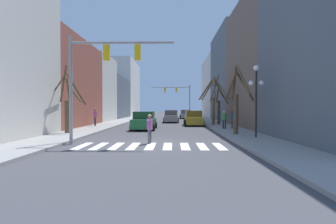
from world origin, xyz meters
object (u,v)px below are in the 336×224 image
street_tree_right_mid (219,105)px  street_lamp_right_corner (256,86)px  street_tree_left_far (238,99)px  street_tree_left_mid (213,100)px  car_at_intersection (186,114)px  pedestrian_near_right_corner (95,115)px  car_parked_left_mid (193,118)px  pedestrian_on_right_sidewalk (232,118)px  car_parked_right_near (171,117)px  traffic_signal_near (100,66)px  street_tree_left_near (68,103)px  traffic_signal_far (178,94)px  pedestrian_crossing_street (150,126)px  pedestrian_on_left_sidewalk (224,118)px  car_driving_away_lane (144,121)px

street_tree_right_mid → street_lamp_right_corner: bearing=-89.8°
street_tree_left_far → street_tree_left_mid: 10.15m
car_at_intersection → pedestrian_near_right_corner: size_ratio=2.45×
car_parked_left_mid → street_tree_right_mid: size_ratio=0.87×
pedestrian_on_right_sidewalk → car_parked_right_near: bearing=33.7°
traffic_signal_near → street_tree_left_mid: size_ratio=1.13×
street_lamp_right_corner → pedestrian_near_right_corner: bearing=142.6°
car_at_intersection → car_parked_right_near: (-2.56, -12.27, 0.03)m
car_parked_left_mid → street_tree_left_near: (-10.17, -10.24, 1.54)m
car_at_intersection → car_parked_left_mid: 18.07m
street_tree_right_mid → traffic_signal_far: bearing=101.0°
pedestrian_crossing_street → street_lamp_right_corner: bearing=-62.0°
street_tree_left_mid → street_tree_left_near: 15.47m
traffic_signal_far → street_tree_left_far: 32.46m
car_parked_right_near → car_parked_left_mid: size_ratio=0.94×
pedestrian_crossing_street → street_tree_left_mid: (5.72, 14.13, 1.90)m
car_at_intersection → traffic_signal_far: bearing=21.4°
pedestrian_on_right_sidewalk → street_tree_right_mid: (-0.13, 6.15, 1.15)m
pedestrian_on_left_sidewalk → street_tree_left_near: bearing=-103.7°
pedestrian_crossing_street → street_tree_left_near: bearing=66.1°
pedestrian_near_right_corner → traffic_signal_far: bearing=-45.3°
traffic_signal_far → pedestrian_crossing_street: (-2.38, -36.19, -3.66)m
traffic_signal_near → street_tree_left_far: traffic_signal_near is taller
car_at_intersection → pedestrian_near_right_corner: bearing=154.0°
car_parked_left_mid → street_tree_left_near: 14.51m
street_lamp_right_corner → car_driving_away_lane: size_ratio=0.97×
car_driving_away_lane → pedestrian_on_right_sidewalk: 7.96m
car_parked_left_mid → pedestrian_crossing_street: size_ratio=2.91×
car_parked_left_mid → pedestrian_on_right_sidewalk: size_ratio=2.97×
street_lamp_right_corner → street_tree_left_mid: 12.27m
traffic_signal_far → street_tree_left_far: traffic_signal_far is taller
car_parked_left_mid → street_tree_left_mid: size_ratio=0.91×
pedestrian_near_right_corner → street_tree_left_mid: (12.37, 2.17, 1.66)m
pedestrian_on_right_sidewalk → street_tree_left_far: street_tree_left_far is taller
traffic_signal_far → street_tree_right_mid: 21.68m
pedestrian_crossing_street → pedestrian_near_right_corner: pedestrian_near_right_corner is taller
car_at_intersection → street_tree_left_mid: bearing=-173.6°
street_tree_left_mid → pedestrian_on_left_sidewalk: bearing=-89.1°
traffic_signal_far → pedestrian_on_left_sidewalk: traffic_signal_far is taller
traffic_signal_near → car_parked_right_near: bearing=80.0°
street_tree_left_far → pedestrian_on_right_sidewalk: bearing=81.6°
pedestrian_on_left_sidewalk → car_at_intersection: bearing=154.9°
car_driving_away_lane → street_tree_left_mid: size_ratio=0.88×
pedestrian_near_right_corner → street_tree_right_mid: (13.13, 3.08, 1.04)m
street_tree_right_mid → street_tree_left_near: (-13.01, -10.33, 0.07)m
car_parked_right_near → car_driving_away_lane: size_ratio=0.97×
pedestrian_crossing_street → pedestrian_near_right_corner: bearing=40.9°
traffic_signal_near → traffic_signal_far: 36.91m
street_lamp_right_corner → street_tree_left_far: (-0.64, 2.09, -0.75)m
pedestrian_on_right_sidewalk → pedestrian_on_left_sidewalk: bearing=131.6°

